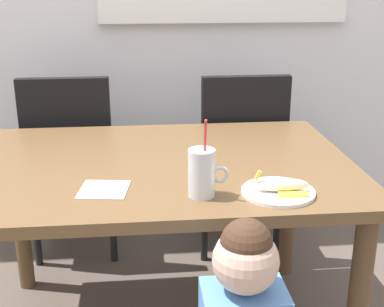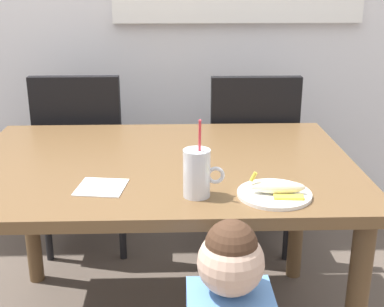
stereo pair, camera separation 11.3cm
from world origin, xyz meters
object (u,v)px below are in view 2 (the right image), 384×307
object	(u,v)px
dining_chair_left	(84,154)
snack_plate	(274,194)
dining_chair_right	(250,154)
dining_table	(162,185)
peeled_banana	(278,188)
milk_cup	(197,176)
paper_napkin	(101,187)

from	to	relation	value
dining_chair_left	snack_plate	world-z (taller)	dining_chair_left
dining_chair_right	dining_table	bearing A→B (deg)	57.20
peeled_banana	dining_table	bearing A→B (deg)	136.93
milk_cup	dining_chair_right	bearing A→B (deg)	72.62
paper_napkin	peeled_banana	bearing A→B (deg)	-9.32
milk_cup	peeled_banana	world-z (taller)	milk_cup
snack_plate	paper_napkin	bearing A→B (deg)	171.50
dining_chair_left	peeled_banana	world-z (taller)	dining_chair_left
dining_chair_left	snack_plate	size ratio (longest dim) A/B	4.17
dining_table	paper_napkin	xyz separation A→B (m)	(-0.19, -0.25, 0.10)
dining_table	dining_chair_left	size ratio (longest dim) A/B	1.47
dining_chair_left	snack_plate	xyz separation A→B (m)	(0.77, -1.04, 0.22)
milk_cup	snack_plate	world-z (taller)	milk_cup
dining_chair_right	milk_cup	bearing A→B (deg)	72.62
snack_plate	peeled_banana	distance (m)	0.03
milk_cup	snack_plate	xyz separation A→B (m)	(0.24, -0.01, -0.06)
dining_table	snack_plate	xyz separation A→B (m)	(0.36, -0.33, 0.10)
peeled_banana	dining_chair_left	bearing A→B (deg)	126.76
milk_cup	peeled_banana	xyz separation A→B (m)	(0.25, -0.02, -0.04)
dining_chair_right	peeled_banana	xyz separation A→B (m)	(-0.06, -1.01, 0.24)
peeled_banana	paper_napkin	world-z (taller)	peeled_banana
snack_plate	milk_cup	bearing A→B (deg)	177.96
paper_napkin	dining_table	bearing A→B (deg)	53.62
paper_napkin	dining_chair_left	bearing A→B (deg)	103.45
dining_table	peeled_banana	bearing A→B (deg)	-43.07
milk_cup	dining_table	bearing A→B (deg)	110.10
paper_napkin	snack_plate	bearing A→B (deg)	-8.50
dining_table	snack_plate	size ratio (longest dim) A/B	6.14
dining_chair_right	snack_plate	size ratio (longest dim) A/B	4.17
dining_table	snack_plate	world-z (taller)	snack_plate
dining_chair_left	dining_chair_right	size ratio (longest dim) A/B	1.00
dining_chair_left	milk_cup	distance (m)	1.19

